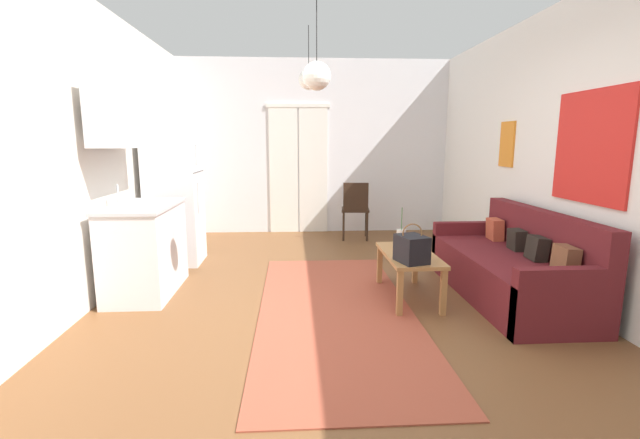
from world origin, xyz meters
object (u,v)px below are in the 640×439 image
object	(u,v)px
handbag	(412,249)
accent_chair	(355,207)
pendant_lamp_far	(309,79)
coffee_table	(409,259)
couch	(514,269)
pendant_lamp_near	(317,76)
bamboo_vase	(401,240)
refrigerator	(174,194)

from	to	relation	value
handbag	accent_chair	size ratio (longest dim) A/B	0.39
handbag	pendant_lamp_far	distance (m)	2.46
coffee_table	accent_chair	size ratio (longest dim) A/B	1.09
couch	pendant_lamp_near	distance (m)	2.63
handbag	bamboo_vase	bearing A→B (deg)	88.61
coffee_table	accent_chair	bearing A→B (deg)	93.46
refrigerator	pendant_lamp_near	distance (m)	2.71
coffee_table	pendant_lamp_near	xyz separation A→B (m)	(-0.91, -0.37, 1.64)
bamboo_vase	pendant_lamp_near	xyz separation A→B (m)	(-0.85, -0.48, 1.47)
refrigerator	coffee_table	bearing A→B (deg)	-29.10
couch	accent_chair	world-z (taller)	accent_chair
coffee_table	couch	bearing A→B (deg)	-2.30
accent_chair	pendant_lamp_far	size ratio (longest dim) A/B	1.25
accent_chair	couch	bearing A→B (deg)	120.87
coffee_table	refrigerator	world-z (taller)	refrigerator
couch	bamboo_vase	bearing A→B (deg)	171.96
bamboo_vase	handbag	xyz separation A→B (m)	(-0.01, -0.43, 0.02)
coffee_table	bamboo_vase	xyz separation A→B (m)	(-0.05, 0.11, 0.17)
accent_chair	pendant_lamp_near	bearing A→B (deg)	82.26
couch	bamboo_vase	world-z (taller)	bamboo_vase
handbag	refrigerator	bearing A→B (deg)	145.15
coffee_table	handbag	world-z (taller)	handbag
bamboo_vase	coffee_table	bearing A→B (deg)	-63.84
refrigerator	pendant_lamp_far	world-z (taller)	pendant_lamp_far
coffee_table	refrigerator	size ratio (longest dim) A/B	0.56
coffee_table	refrigerator	distance (m)	2.98
accent_chair	pendant_lamp_near	xyz separation A→B (m)	(-0.75, -2.95, 1.51)
coffee_table	pendant_lamp_far	distance (m)	2.43
coffee_table	refrigerator	bearing A→B (deg)	150.90
bamboo_vase	pendant_lamp_far	bearing A→B (deg)	125.84
couch	handbag	bearing A→B (deg)	-166.03
couch	bamboo_vase	distance (m)	1.13
accent_chair	refrigerator	bearing A→B (deg)	32.06
refrigerator	pendant_lamp_near	size ratio (longest dim) A/B	1.89
couch	bamboo_vase	size ratio (longest dim) A/B	4.67
couch	accent_chair	xyz separation A→B (m)	(-1.19, 2.62, 0.23)
bamboo_vase	pendant_lamp_near	size ratio (longest dim) A/B	0.47
handbag	pendant_lamp_near	xyz separation A→B (m)	(-0.84, -0.06, 1.45)
coffee_table	handbag	xyz separation A→B (m)	(-0.07, -0.31, 0.19)
handbag	accent_chair	xyz separation A→B (m)	(-0.09, 2.90, -0.06)
couch	coffee_table	world-z (taller)	couch
pendant_lamp_far	accent_chair	bearing A→B (deg)	59.51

